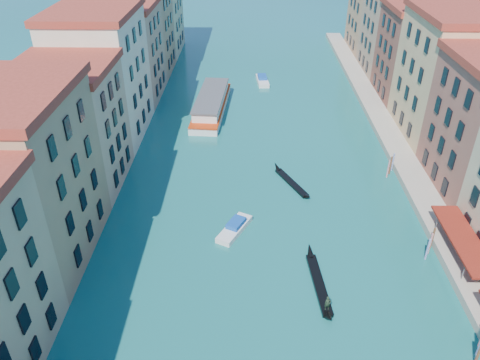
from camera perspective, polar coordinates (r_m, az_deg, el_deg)
name	(u,v)px	position (r m, az deg, el deg)	size (l,w,h in m)	color
left_bank_palazzos	(91,93)	(75.85, -17.67, 10.04)	(12.80, 128.40, 21.00)	beige
right_bank_palazzos	(461,95)	(78.93, 25.33, 9.32)	(12.80, 128.40, 21.00)	brown
quay	(397,149)	(79.72, 18.56, 3.62)	(4.00, 140.00, 1.00)	#A99E88
mooring_poles_right	(468,321)	(51.11, 26.04, -15.17)	(1.44, 54.24, 3.20)	brown
vaporetto_far	(211,103)	(90.37, -3.52, 9.32)	(6.47, 22.46, 3.30)	silver
gondola_fore	(319,283)	(51.76, 9.59, -12.25)	(1.95, 11.82, 2.36)	black
gondola_far	(291,181)	(67.78, 6.21, -0.17)	(5.35, 9.74, 1.49)	black
motorboat_mid	(235,228)	(58.16, -0.65, -5.83)	(4.48, 6.39, 1.28)	silver
motorboat_far	(262,80)	(105.07, 2.74, 12.10)	(2.93, 7.29, 1.47)	white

